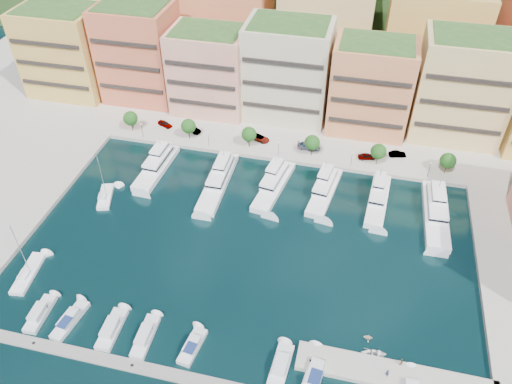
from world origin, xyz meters
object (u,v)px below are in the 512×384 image
yacht_1 (157,165)px  car_3 (309,146)px  person_0 (387,373)px  cruiser_6 (281,366)px  yacht_3 (274,183)px  cruiser_1 (70,320)px  car_2 (260,138)px  lamppost_2 (278,147)px  tree_5 (448,161)px  cruiser_7 (315,373)px  tree_3 (312,143)px  yacht_6 (436,211)px  cruiser_3 (145,337)px  yacht_5 (378,197)px  tender_2 (374,355)px  car_4 (367,156)px  cruiser_2 (112,329)px  lamppost_0 (142,128)px  lamppost_4 (430,167)px  tree_0 (131,118)px  car_5 (397,154)px  tree_1 (188,126)px  person_1 (401,362)px  sailboat_0 (28,274)px  lamppost_3 (352,157)px  tender_1 (368,337)px  yacht_4 (325,189)px  tree_4 (378,151)px  car_1 (192,129)px  lamppost_1 (208,137)px  tree_2 (249,134)px  cruiser_0 (40,314)px  car_0 (165,124)px  sailboat_2 (105,197)px

yacht_1 → car_3: (34.82, 15.47, 0.75)m
person_0 → cruiser_6: bearing=47.8°
yacht_3 → cruiser_1: yacht_3 is taller
car_2 → lamppost_2: bearing=-110.1°
tree_5 → cruiser_7: (-22.71, -58.12, -4.17)m
tree_3 → yacht_6: bearing=-25.9°
cruiser_3 → yacht_5: bearing=50.8°
yacht_6 → tender_2: size_ratio=5.11×
car_4 → cruiser_2: bearing=131.6°
yacht_3 → tree_3: bearing=63.1°
lamppost_0 → lamppost_4: size_ratio=1.00×
tree_0 → tree_5: size_ratio=1.00×
car_2 → car_3: car_3 is taller
cruiser_2 → tender_2: size_ratio=2.00×
tree_0 → car_5: size_ratio=1.34×
tree_1 → person_1: bearing=-44.5°
lamppost_4 → sailboat_0: size_ratio=0.32×
lamppost_3 → cruiser_6: lamppost_3 is taller
tender_1 → car_3: car_3 is taller
car_3 → yacht_3: bearing=153.9°
yacht_4 → car_5: 23.21m
tree_4 → car_2: size_ratio=1.10×
cruiser_2 → car_1: bearing=95.8°
tender_2 → car_5: bearing=-17.1°
lamppost_1 → cruiser_2: lamppost_1 is taller
tree_2 → lamppost_4: bearing=-3.0°
tree_4 → lamppost_2: (-24.00, -2.30, -0.92)m
lamppost_0 → cruiser_3: 60.85m
lamppost_1 → lamppost_4: 54.00m
tree_3 → lamppost_4: bearing=-4.7°
tree_2 → person_1: size_ratio=3.40×
cruiser_3 → tender_1: size_ratio=5.12×
yacht_1 → cruiser_7: 63.92m
cruiser_6 → yacht_3: bearing=103.0°
lamppost_4 → cruiser_6: (-24.26, -55.79, -3.28)m
cruiser_0 → tree_1: bearing=82.1°
lamppost_3 → person_0: 54.94m
car_2 → tree_5: bearing=-70.5°
yacht_4 → person_0: size_ratio=11.22×
car_3 → car_4: (14.61, -0.92, -0.10)m
tree_3 → person_0: bearing=-70.0°
lamppost_0 → car_0: (3.69, 6.24, -2.09)m
car_5 → yacht_6: bearing=-168.7°
yacht_6 → car_1: bearing=164.3°
cruiser_6 → sailboat_0: bearing=171.2°
sailboat_0 → cruiser_2: bearing=-20.4°
cruiser_1 → car_3: bearing=61.4°
lamppost_1 → yacht_5: 44.42m
lamppost_2 → person_1: lamppost_2 is taller
cruiser_7 → sailboat_2: (-52.57, 32.16, -0.25)m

